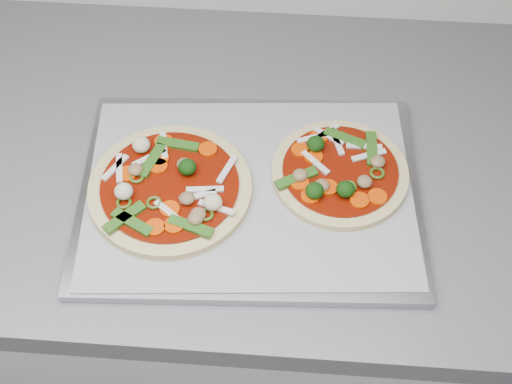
{
  "coord_description": "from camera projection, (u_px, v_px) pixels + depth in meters",
  "views": [
    {
      "loc": [
        -0.18,
        0.66,
        1.66
      ],
      "look_at": [
        -0.22,
        1.21,
        0.93
      ],
      "focal_mm": 50.0,
      "sensor_mm": 36.0,
      "label": 1
    }
  ],
  "objects": [
    {
      "name": "countertop",
      "position": [
        420.0,
        171.0,
        0.99
      ],
      "size": [
        3.6,
        0.6,
        0.04
      ],
      "primitive_type": "cube",
      "color": "slate",
      "rests_on": "base_cabinet"
    },
    {
      "name": "pizza_left",
      "position": [
        170.0,
        187.0,
        0.92
      ],
      "size": [
        0.27,
        0.27,
        0.04
      ],
      "rotation": [
        0.0,
        0.0,
        0.33
      ],
      "color": "#D7C781",
      "rests_on": "parchment"
    },
    {
      "name": "pizza_right",
      "position": [
        338.0,
        172.0,
        0.94
      ],
      "size": [
        0.24,
        0.24,
        0.03
      ],
      "rotation": [
        0.0,
        0.0,
        0.4
      ],
      "color": "#D7C781",
      "rests_on": "parchment"
    },
    {
      "name": "parchment",
      "position": [
        250.0,
        189.0,
        0.93
      ],
      "size": [
        0.45,
        0.34,
        0.0
      ],
      "primitive_type": "cube",
      "rotation": [
        0.0,
        0.0,
        0.08
      ],
      "color": "#99999E",
      "rests_on": "baking_tray"
    },
    {
      "name": "baking_tray",
      "position": [
        250.0,
        193.0,
        0.94
      ],
      "size": [
        0.46,
        0.35,
        0.01
      ],
      "primitive_type": "cube",
      "rotation": [
        0.0,
        0.0,
        0.05
      ],
      "color": "#96969C",
      "rests_on": "countertop"
    },
    {
      "name": "base_cabinet",
      "position": [
        376.0,
        318.0,
        1.35
      ],
      "size": [
        3.6,
        0.6,
        0.86
      ],
      "primitive_type": "cube",
      "color": "silver",
      "rests_on": "ground"
    }
  ]
}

